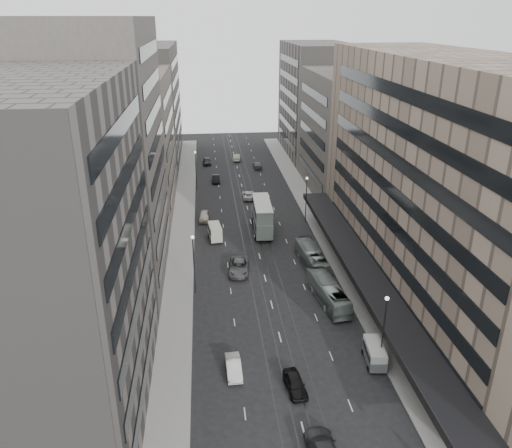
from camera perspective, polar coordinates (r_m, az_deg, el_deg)
name	(u,v)px	position (r m, az deg, el deg)	size (l,w,h in m)	color
ground	(281,342)	(57.83, 2.90, -13.34)	(220.00, 220.00, 0.00)	black
sidewalk_right	(315,216)	(92.40, 6.74, 0.97)	(4.00, 125.00, 0.15)	gray
sidewalk_left	(184,221)	(90.37, -8.28, 0.38)	(4.00, 125.00, 0.15)	gray
department_store	(450,188)	(64.41, 21.30, 3.90)	(19.20, 60.00, 30.00)	gray
building_right_mid	(348,133)	(104.76, 10.49, 10.17)	(15.00, 28.00, 24.00)	#48433E
building_right_far	(317,100)	(132.97, 6.95, 13.85)	(15.00, 32.00, 28.00)	#5B5752
building_left_a	(41,266)	(44.79, -23.34, -4.40)	(15.00, 28.00, 30.00)	#5B5752
building_left_b	(99,157)	(68.74, -17.52, 7.31)	(15.00, 26.00, 34.00)	#48433E
building_left_c	(129,143)	(95.64, -14.32, 8.98)	(15.00, 28.00, 25.00)	#6C6354
building_left_d	(146,105)	(127.50, -12.47, 13.12)	(15.00, 38.00, 28.00)	#5B5752
lamp_right_near	(384,323)	(53.16, 14.44, -10.92)	(0.44, 0.44, 8.32)	#262628
lamp_right_far	(306,194)	(87.86, 5.77, 3.42)	(0.44, 0.44, 8.32)	#262628
lamp_left_near	(194,258)	(64.92, -7.15, -3.83)	(0.44, 0.44, 8.32)	#262628
lamp_left_far	(196,166)	(105.20, -6.91, 6.62)	(0.44, 0.44, 8.32)	#262628
bus_near	(328,292)	(64.79, 8.26, -7.74)	(2.42, 10.36, 2.88)	gray
bus_far	(311,257)	(73.26, 6.36, -3.82)	(2.49, 10.62, 2.96)	gray
double_decker	(262,216)	(83.99, 0.72, 0.94)	(3.27, 9.90, 5.37)	gray
vw_microbus	(375,353)	(55.55, 13.40, -14.15)	(2.25, 4.33, 2.25)	#515558
panel_van	(215,232)	(81.75, -4.71, -0.88)	(2.42, 4.32, 2.60)	#BAB8A8
sedan_0	(295,384)	(51.37, 4.49, -17.73)	(1.74, 4.33, 1.47)	black
sedan_1	(234,367)	(53.26, -2.57, -16.01)	(1.50, 4.32, 1.42)	silver
sedan_2	(239,267)	(71.63, -1.96, -4.91)	(2.78, 6.03, 1.68)	#4F4F51
sedan_4	(204,216)	(90.08, -5.93, 0.91)	(1.85, 4.60, 1.57)	#BBB19B
sedan_5	(216,179)	(111.10, -4.60, 5.18)	(1.59, 4.56, 1.50)	black
sedan_6	(248,195)	(100.54, -0.89, 3.33)	(2.35, 5.09, 1.42)	silver
sedan_7	(257,165)	(121.44, 0.15, 6.75)	(1.96, 4.83, 1.40)	#5C5C5E
sedan_8	(207,161)	(125.10, -5.63, 7.17)	(1.93, 4.80, 1.63)	#2A2A2D
sedan_9	(237,157)	(128.17, -2.23, 7.63)	(1.70, 4.88, 1.61)	beige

